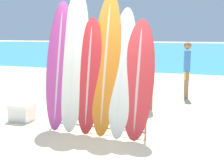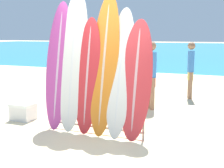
{
  "view_description": "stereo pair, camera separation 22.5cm",
  "coord_description": "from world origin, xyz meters",
  "px_view_note": "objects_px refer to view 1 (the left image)",
  "views": [
    {
      "loc": [
        2.08,
        -4.77,
        1.82
      ],
      "look_at": [
        -0.25,
        1.15,
        0.81
      ],
      "focal_mm": 50.0,
      "sensor_mm": 36.0,
      "label": 1
    },
    {
      "loc": [
        2.29,
        -4.68,
        1.82
      ],
      "look_at": [
        -0.25,
        1.15,
        0.81
      ],
      "focal_mm": 50.0,
      "sensor_mm": 36.0,
      "label": 2
    }
  ],
  "objects_px": {
    "person_far_right": "(187,68)",
    "surfboard_slot_5": "(138,79)",
    "surfboard_rack": "(96,110)",
    "person_mid_beach": "(149,72)",
    "cooler_box": "(22,112)",
    "surfboard_slot_4": "(122,72)",
    "surfboard_slot_0": "(59,66)",
    "person_far_left": "(107,62)",
    "surfboard_slot_3": "(106,64)",
    "surfboard_slot_1": "(74,61)",
    "person_near_water": "(108,60)",
    "surfboard_slot_2": "(89,76)"
  },
  "relations": [
    {
      "from": "surfboard_slot_3",
      "to": "person_mid_beach",
      "type": "xyz_separation_m",
      "value": [
        0.23,
        2.2,
        -0.38
      ]
    },
    {
      "from": "cooler_box",
      "to": "surfboard_slot_1",
      "type": "bearing_deg",
      "value": -5.16
    },
    {
      "from": "surfboard_rack",
      "to": "cooler_box",
      "type": "xyz_separation_m",
      "value": [
        -1.83,
        0.19,
        -0.25
      ]
    },
    {
      "from": "surfboard_slot_3",
      "to": "cooler_box",
      "type": "bearing_deg",
      "value": 176.65
    },
    {
      "from": "surfboard_slot_1",
      "to": "person_near_water",
      "type": "height_order",
      "value": "surfboard_slot_1"
    },
    {
      "from": "surfboard_slot_1",
      "to": "person_far_left",
      "type": "bearing_deg",
      "value": 103.63
    },
    {
      "from": "person_near_water",
      "to": "cooler_box",
      "type": "bearing_deg",
      "value": 7.89
    },
    {
      "from": "person_far_right",
      "to": "cooler_box",
      "type": "height_order",
      "value": "person_far_right"
    },
    {
      "from": "surfboard_slot_4",
      "to": "cooler_box",
      "type": "height_order",
      "value": "surfboard_slot_4"
    },
    {
      "from": "surfboard_slot_3",
      "to": "surfboard_slot_0",
      "type": "bearing_deg",
      "value": -178.83
    },
    {
      "from": "surfboard_slot_5",
      "to": "surfboard_slot_1",
      "type": "bearing_deg",
      "value": 178.19
    },
    {
      "from": "surfboard_slot_1",
      "to": "surfboard_slot_4",
      "type": "distance_m",
      "value": 0.99
    },
    {
      "from": "surfboard_slot_4",
      "to": "person_far_left",
      "type": "bearing_deg",
      "value": 115.89
    },
    {
      "from": "surfboard_slot_5",
      "to": "person_far_right",
      "type": "distance_m",
      "value": 3.97
    },
    {
      "from": "surfboard_slot_3",
      "to": "person_far_left",
      "type": "distance_m",
      "value": 4.3
    },
    {
      "from": "person_mid_beach",
      "to": "person_far_left",
      "type": "bearing_deg",
      "value": 1.09
    },
    {
      "from": "surfboard_slot_3",
      "to": "person_near_water",
      "type": "xyz_separation_m",
      "value": [
        -2.1,
        5.22,
        -0.37
      ]
    },
    {
      "from": "surfboard_rack",
      "to": "person_far_left",
      "type": "relative_size",
      "value": 1.11
    },
    {
      "from": "person_far_right",
      "to": "surfboard_slot_5",
      "type": "bearing_deg",
      "value": -22.2
    },
    {
      "from": "surfboard_slot_1",
      "to": "surfboard_slot_3",
      "type": "bearing_deg",
      "value": 0.37
    },
    {
      "from": "person_mid_beach",
      "to": "cooler_box",
      "type": "relative_size",
      "value": 3.44
    },
    {
      "from": "surfboard_slot_0",
      "to": "surfboard_slot_4",
      "type": "xyz_separation_m",
      "value": [
        1.29,
        0.01,
        -0.08
      ]
    },
    {
      "from": "surfboard_slot_0",
      "to": "surfboard_slot_5",
      "type": "xyz_separation_m",
      "value": [
        1.6,
        -0.02,
        -0.18
      ]
    },
    {
      "from": "surfboard_slot_4",
      "to": "surfboard_slot_0",
      "type": "bearing_deg",
      "value": -179.71
    },
    {
      "from": "person_far_right",
      "to": "surfboard_rack",
      "type": "bearing_deg",
      "value": -33.15
    },
    {
      "from": "surfboard_rack",
      "to": "cooler_box",
      "type": "bearing_deg",
      "value": 173.94
    },
    {
      "from": "surfboard_rack",
      "to": "surfboard_slot_1",
      "type": "xyz_separation_m",
      "value": [
        -0.49,
        0.07,
        0.9
      ]
    },
    {
      "from": "surfboard_slot_4",
      "to": "person_near_water",
      "type": "xyz_separation_m",
      "value": [
        -2.42,
        5.24,
        -0.24
      ]
    },
    {
      "from": "surfboard_slot_3",
      "to": "person_far_left",
      "type": "relative_size",
      "value": 1.48
    },
    {
      "from": "surfboard_slot_1",
      "to": "surfboard_slot_3",
      "type": "distance_m",
      "value": 0.65
    },
    {
      "from": "surfboard_slot_3",
      "to": "surfboard_slot_4",
      "type": "bearing_deg",
      "value": -2.37
    },
    {
      "from": "surfboard_rack",
      "to": "surfboard_slot_1",
      "type": "height_order",
      "value": "surfboard_slot_1"
    },
    {
      "from": "surfboard_slot_5",
      "to": "cooler_box",
      "type": "relative_size",
      "value": 4.35
    },
    {
      "from": "surfboard_rack",
      "to": "person_mid_beach",
      "type": "bearing_deg",
      "value": 80.1
    },
    {
      "from": "surfboard_slot_3",
      "to": "surfboard_rack",
      "type": "bearing_deg",
      "value": -154.74
    },
    {
      "from": "surfboard_slot_4",
      "to": "person_near_water",
      "type": "distance_m",
      "value": 5.77
    },
    {
      "from": "surfboard_slot_3",
      "to": "cooler_box",
      "type": "xyz_separation_m",
      "value": [
        -1.99,
        0.12,
        -1.11
      ]
    },
    {
      "from": "surfboard_slot_4",
      "to": "person_mid_beach",
      "type": "xyz_separation_m",
      "value": [
        -0.08,
        2.22,
        -0.25
      ]
    },
    {
      "from": "person_far_right",
      "to": "cooler_box",
      "type": "relative_size",
      "value": 3.35
    },
    {
      "from": "surfboard_rack",
      "to": "person_near_water",
      "type": "xyz_separation_m",
      "value": [
        -1.94,
        5.3,
        0.49
      ]
    },
    {
      "from": "surfboard_slot_1",
      "to": "surfboard_slot_2",
      "type": "bearing_deg",
      "value": -8.57
    },
    {
      "from": "surfboard_slot_2",
      "to": "surfboard_slot_3",
      "type": "height_order",
      "value": "surfboard_slot_3"
    },
    {
      "from": "surfboard_slot_2",
      "to": "cooler_box",
      "type": "distance_m",
      "value": 1.91
    },
    {
      "from": "person_near_water",
      "to": "cooler_box",
      "type": "xyz_separation_m",
      "value": [
        0.11,
        -5.11,
        -0.74
      ]
    },
    {
      "from": "person_far_left",
      "to": "cooler_box",
      "type": "relative_size",
      "value": 3.61
    },
    {
      "from": "surfboard_slot_4",
      "to": "surfboard_slot_5",
      "type": "bearing_deg",
      "value": -5.84
    },
    {
      "from": "surfboard_rack",
      "to": "person_far_right",
      "type": "height_order",
      "value": "person_far_right"
    },
    {
      "from": "surfboard_slot_5",
      "to": "person_mid_beach",
      "type": "distance_m",
      "value": 2.29
    },
    {
      "from": "surfboard_slot_0",
      "to": "surfboard_slot_3",
      "type": "xyz_separation_m",
      "value": [
        0.97,
        0.02,
        0.06
      ]
    },
    {
      "from": "person_far_left",
      "to": "person_far_right",
      "type": "relative_size",
      "value": 1.08
    }
  ]
}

